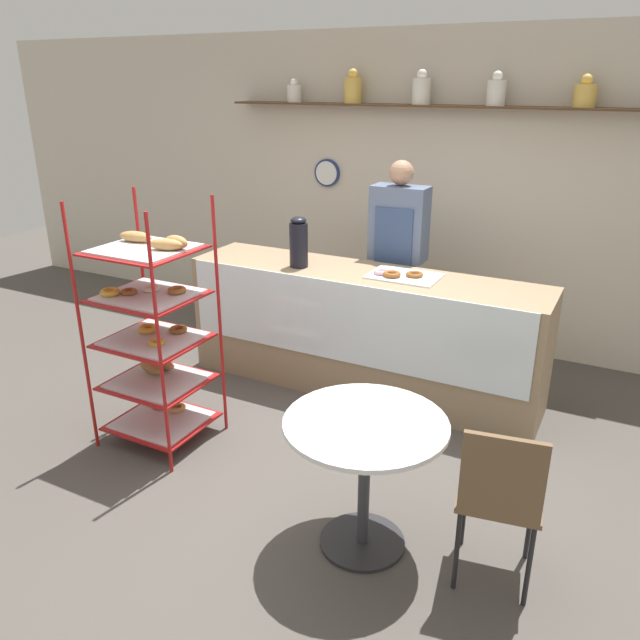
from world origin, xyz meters
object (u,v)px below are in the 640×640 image
at_px(coffee_carafe, 299,242).
at_px(donut_tray_counter, 401,275).
at_px(pastry_rack, 154,333).
at_px(cafe_table, 365,452).
at_px(cafe_chair, 500,492).
at_px(person_worker, 397,259).

bearing_deg(coffee_carafe, donut_tray_counter, 7.88).
xyz_separation_m(pastry_rack, cafe_table, (1.64, -0.34, -0.21)).
height_order(pastry_rack, coffee_carafe, pastry_rack).
distance_m(coffee_carafe, donut_tray_counter, 0.81).
relative_size(coffee_carafe, donut_tray_counter, 0.76).
bearing_deg(cafe_chair, donut_tray_counter, -64.74).
distance_m(cafe_table, donut_tray_counter, 1.76).
height_order(pastry_rack, donut_tray_counter, pastry_rack).
bearing_deg(cafe_chair, person_worker, -67.12).
distance_m(person_worker, cafe_chair, 2.54).
relative_size(person_worker, cafe_chair, 1.96).
relative_size(pastry_rack, cafe_table, 2.00).
relative_size(pastry_rack, cafe_chair, 1.86).
xyz_separation_m(pastry_rack, cafe_chair, (2.30, -0.32, -0.23)).
distance_m(person_worker, donut_tray_counter, 0.54).
xyz_separation_m(person_worker, donut_tray_counter, (0.21, -0.49, 0.03)).
height_order(coffee_carafe, donut_tray_counter, coffee_carafe).
bearing_deg(donut_tray_counter, cafe_table, -74.48).
relative_size(pastry_rack, donut_tray_counter, 3.22).
bearing_deg(person_worker, donut_tray_counter, -66.71).
relative_size(person_worker, coffee_carafe, 4.43).
height_order(pastry_rack, person_worker, person_worker).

